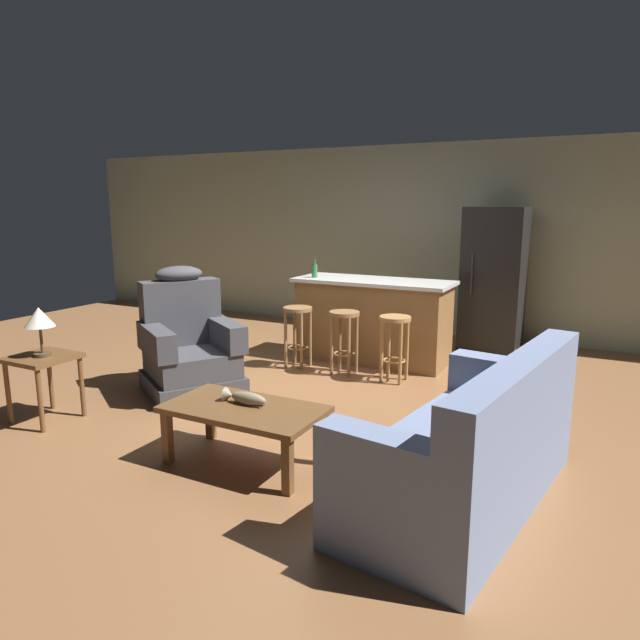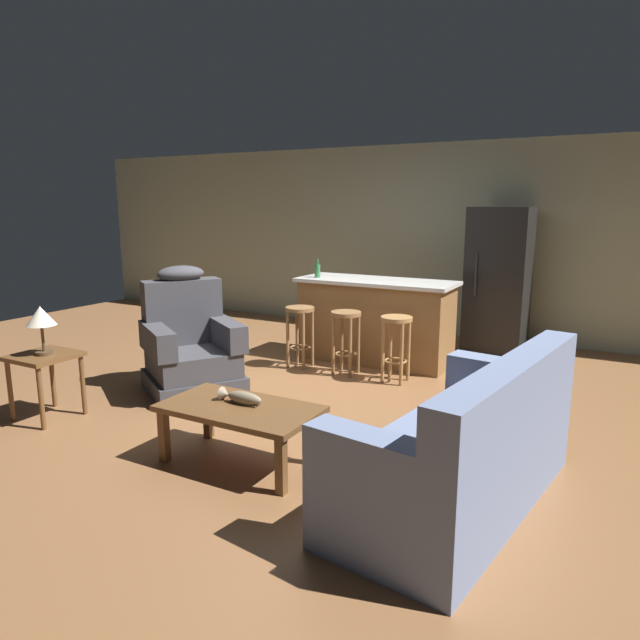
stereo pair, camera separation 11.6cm
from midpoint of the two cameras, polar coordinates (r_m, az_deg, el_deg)
ground_plane at (r=5.53m, az=0.44°, el=-7.38°), size 12.00×12.00×0.00m
back_wall at (r=8.13m, az=11.10°, el=7.85°), size 12.00×0.05×2.60m
coffee_table at (r=4.04m, az=-7.18°, el=-9.28°), size 1.10×0.60×0.42m
fish_figurine at (r=4.06m, az=-7.13°, el=-7.70°), size 0.34×0.10×0.10m
couch at (r=3.61m, az=15.25°, el=-12.59°), size 1.11×2.00×0.94m
recliner_near_lamp at (r=5.69m, az=-12.30°, el=-2.68°), size 1.16×1.16×1.20m
end_table at (r=5.30m, az=-25.25°, el=-4.13°), size 0.48×0.48×0.56m
table_lamp at (r=5.19m, az=-25.57°, el=0.15°), size 0.24×0.24×0.41m
kitchen_island at (r=6.58m, az=6.05°, el=-0.05°), size 1.80×0.70×0.95m
bar_stool_left at (r=6.31m, az=-1.49°, el=-0.55°), size 0.32×0.32×0.68m
bar_stool_middle at (r=6.05m, az=3.16°, el=-1.10°), size 0.32×0.32×0.68m
bar_stool_right at (r=5.83m, az=8.19°, el=-1.68°), size 0.32×0.32×0.68m
refrigerator at (r=7.34m, az=17.83°, el=3.84°), size 0.70×0.69×1.76m
bottle_tall_green at (r=6.66m, az=0.24°, el=4.99°), size 0.07×0.07×0.22m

